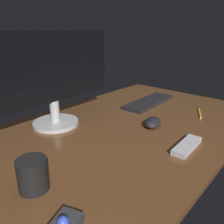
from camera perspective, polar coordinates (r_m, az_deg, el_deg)
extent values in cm
cube|color=brown|center=(100.59, 2.56, -4.21)|extent=(140.00, 84.00, 2.00)
cylinder|color=#BABABA|center=(105.07, -13.78, -2.64)|extent=(19.83, 19.83, 1.60)
cylinder|color=#BABABA|center=(103.10, -14.03, 0.20)|extent=(4.01, 4.01, 9.50)
cube|color=black|center=(98.41, -14.98, 10.64)|extent=(61.93, 3.82, 28.49)
cube|color=black|center=(131.68, 9.16, 2.48)|extent=(36.32, 12.97, 1.96)
ellipsoid|color=black|center=(101.46, 10.08, -2.55)|extent=(12.56, 9.91, 3.70)
sphere|color=blue|center=(54.22, -12.07, -25.20)|extent=(2.60, 2.60, 2.60)
cube|color=#B7B7BC|center=(87.13, 18.15, -7.97)|extent=(16.70, 5.85, 1.84)
cylinder|color=black|center=(65.64, -19.11, -14.46)|extent=(8.00, 8.00, 9.00)
cylinder|color=yellow|center=(122.14, 20.98, -0.35)|extent=(12.25, 6.53, 0.88)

